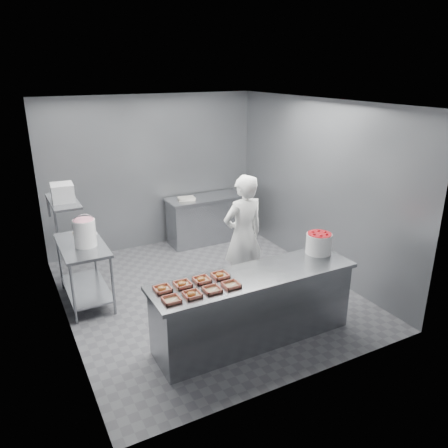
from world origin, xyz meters
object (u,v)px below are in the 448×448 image
(prep_table, at_px, (84,264))
(tray_6, at_px, (202,280))
(tray_2, at_px, (212,290))
(tray_4, at_px, (162,289))
(back_counter, at_px, (206,219))
(tray_0, at_px, (171,300))
(service_counter, at_px, (254,307))
(tray_5, at_px, (182,284))
(appliance, at_px, (63,193))
(worker, at_px, (243,236))
(glaze_bucket, at_px, (85,232))
(strawberry_tub, at_px, (319,243))
(tray_1, at_px, (192,294))
(tray_7, at_px, (220,275))
(tray_3, at_px, (231,285))

(prep_table, bearing_deg, tray_6, -60.92)
(tray_2, height_order, tray_4, tray_4)
(back_counter, bearing_deg, tray_0, -120.80)
(tray_2, distance_m, tray_6, 0.27)
(service_counter, distance_m, tray_5, 1.01)
(service_counter, distance_m, appliance, 2.89)
(service_counter, distance_m, worker, 1.33)
(service_counter, xyz_separation_m, glaze_bucket, (-1.60, 1.85, 0.65))
(tray_6, bearing_deg, prep_table, 119.08)
(tray_5, bearing_deg, tray_2, -47.74)
(tray_4, height_order, tray_5, same)
(tray_4, bearing_deg, strawberry_tub, 0.42)
(tray_1, height_order, appliance, appliance)
(glaze_bucket, height_order, appliance, appliance)
(tray_0, xyz_separation_m, tray_5, (0.24, 0.27, 0.00))
(tray_1, distance_m, tray_6, 0.36)
(strawberry_tub, bearing_deg, tray_5, -179.53)
(tray_4, height_order, worker, worker)
(tray_0, bearing_deg, strawberry_tub, 7.36)
(strawberry_tub, bearing_deg, back_counter, 93.32)
(tray_6, distance_m, tray_7, 0.24)
(service_counter, relative_size, appliance, 8.22)
(worker, height_order, strawberry_tub, worker)
(tray_1, bearing_deg, service_counter, 8.64)
(tray_0, bearing_deg, tray_5, 48.46)
(prep_table, height_order, back_counter, same)
(worker, distance_m, strawberry_tub, 1.16)
(tray_2, height_order, tray_5, tray_5)
(tray_4, height_order, glaze_bucket, glaze_bucket)
(tray_5, bearing_deg, back_counter, 60.26)
(service_counter, distance_m, tray_2, 0.80)
(tray_1, bearing_deg, tray_3, 0.00)
(tray_4, bearing_deg, back_counter, 57.05)
(strawberry_tub, bearing_deg, prep_table, 146.60)
(tray_3, bearing_deg, tray_2, 180.00)
(strawberry_tub, bearing_deg, worker, 120.11)
(tray_6, xyz_separation_m, tray_7, (0.24, 0.00, 0.00))
(tray_5, relative_size, worker, 0.10)
(tray_2, bearing_deg, tray_1, -180.00)
(tray_7, relative_size, appliance, 0.59)
(tray_3, relative_size, strawberry_tub, 0.56)
(service_counter, relative_size, tray_2, 13.88)
(tray_1, relative_size, tray_6, 1.00)
(back_counter, distance_m, tray_6, 3.51)
(tray_4, relative_size, tray_6, 1.00)
(tray_0, xyz_separation_m, worker, (1.62, 1.28, -0.01))
(tray_1, bearing_deg, tray_4, 131.90)
(tray_2, xyz_separation_m, tray_5, (-0.24, 0.27, 0.00))
(glaze_bucket, bearing_deg, tray_1, -69.96)
(tray_6, bearing_deg, tray_5, 180.00)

